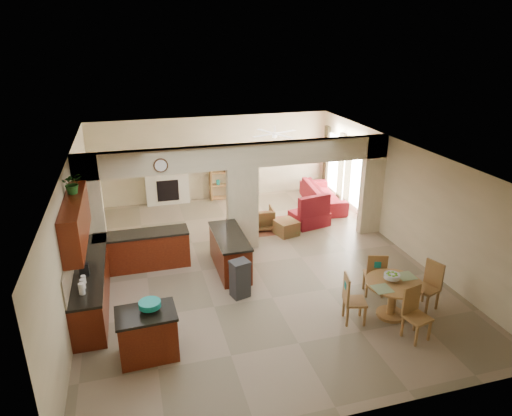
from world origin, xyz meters
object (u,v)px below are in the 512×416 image
object	(u,v)px
kitchen_island	(148,334)
armchair	(261,218)
sofa	(323,195)
dining_table	(393,294)

from	to	relation	value
kitchen_island	armchair	size ratio (longest dim) A/B	1.49
sofa	armchair	world-z (taller)	sofa
armchair	sofa	bearing A→B (deg)	-147.47
dining_table	sofa	xyz separation A→B (m)	(1.19, 6.20, -0.16)
dining_table	sofa	world-z (taller)	dining_table
dining_table	armchair	xyz separation A→B (m)	(-1.31, 4.89, -0.19)
dining_table	sofa	bearing A→B (deg)	79.13
dining_table	sofa	size ratio (longest dim) A/B	0.47
kitchen_island	dining_table	xyz separation A→B (m)	(4.78, -0.09, 0.06)
dining_table	sofa	distance (m)	6.32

